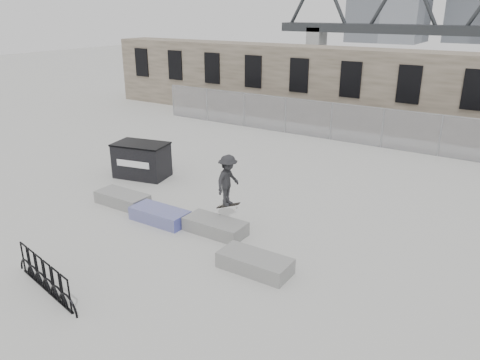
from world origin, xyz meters
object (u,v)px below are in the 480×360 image
planter_offset (255,262)px  planter_center_right (215,226)px  planter_far_left (122,198)px  dumpster (142,160)px  planter_center_left (160,215)px  skateboarder (228,180)px  bike_rack (45,276)px

planter_offset → planter_center_right: bearing=150.6°
planter_offset → planter_far_left: bearing=168.7°
planter_far_left → dumpster: (-1.51, 2.58, 0.49)m
planter_center_left → planter_far_left: bearing=171.0°
planter_center_left → skateboarder: bearing=20.9°
planter_center_right → dumpster: 6.23m
planter_far_left → dumpster: dumpster is taller
planter_far_left → planter_center_left: bearing=-9.0°
dumpster → bike_rack: bearing=-74.5°
planter_far_left → planter_offset: (6.35, -1.27, 0.00)m
dumpster → skateboarder: 6.22m
bike_rack → dumpster: bearing=117.8°
dumpster → skateboarder: size_ratio=1.34×
skateboarder → planter_center_right: bearing=162.2°
planter_offset → dumpster: bearing=153.9°
planter_far_left → planter_offset: size_ratio=1.00×
planter_far_left → planter_center_right: size_ratio=1.00×
planter_center_left → skateboarder: skateboarder is taller
planter_center_right → bike_rack: 5.22m
dumpster → planter_offset: bearing=-38.4°
skateboarder → planter_offset: bearing=-132.3°
planter_center_right → bike_rack: bearing=-108.5°
planter_far_left → skateboarder: skateboarder is taller
planter_center_right → skateboarder: 1.50m
bike_rack → skateboarder: (1.81, 5.46, 1.20)m
dumpster → skateboarder: skateboarder is taller
bike_rack → skateboarder: skateboarder is taller
planter_center_right → dumpster: bearing=155.3°
planter_far_left → skateboarder: 4.54m
planter_center_right → planter_offset: 2.55m
bike_rack → planter_center_left: bearing=94.7°
planter_offset → skateboarder: (-2.07, 1.77, 1.40)m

